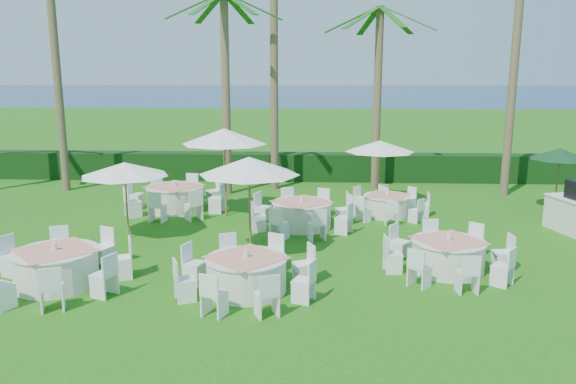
% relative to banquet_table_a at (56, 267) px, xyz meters
% --- Properties ---
extents(ground, '(120.00, 120.00, 0.00)m').
position_rel_banquet_table_a_xyz_m(ground, '(4.77, 0.85, -0.44)').
color(ground, '#21580F').
rests_on(ground, ground).
extents(hedge, '(34.00, 1.00, 1.20)m').
position_rel_banquet_table_a_xyz_m(hedge, '(4.77, 12.85, 0.16)').
color(hedge, black).
rests_on(hedge, ground).
extents(ocean, '(260.00, 260.00, 0.00)m').
position_rel_banquet_table_a_xyz_m(ocean, '(4.77, 102.85, -0.44)').
color(ocean, '#061844').
rests_on(ocean, ground).
extents(banquet_table_a, '(3.26, 3.26, 1.00)m').
position_rel_banquet_table_a_xyz_m(banquet_table_a, '(0.00, 0.00, 0.00)').
color(banquet_table_a, silver).
rests_on(banquet_table_a, ground).
extents(banquet_table_b, '(3.10, 3.10, 0.96)m').
position_rel_banquet_table_a_xyz_m(banquet_table_b, '(4.38, -0.17, -0.02)').
color(banquet_table_b, silver).
rests_on(banquet_table_b, ground).
extents(banquet_table_c, '(3.15, 3.15, 0.95)m').
position_rel_banquet_table_a_xyz_m(banquet_table_c, '(9.13, 1.35, -0.03)').
color(banquet_table_c, silver).
rests_on(banquet_table_c, ground).
extents(banquet_table_d, '(3.53, 3.53, 1.05)m').
position_rel_banquet_table_a_xyz_m(banquet_table_d, '(1.00, 7.05, 0.02)').
color(banquet_table_d, silver).
rests_on(banquet_table_d, ground).
extents(banquet_table_e, '(3.23, 3.23, 0.99)m').
position_rel_banquet_table_a_xyz_m(banquet_table_e, '(5.48, 5.11, -0.01)').
color(banquet_table_e, silver).
rests_on(banquet_table_e, ground).
extents(banquet_table_f, '(2.77, 2.77, 0.86)m').
position_rel_banquet_table_a_xyz_m(banquet_table_f, '(8.32, 6.71, -0.07)').
color(banquet_table_f, silver).
rests_on(banquet_table_f, ground).
extents(umbrella_a, '(2.51, 2.51, 2.25)m').
position_rel_banquet_table_a_xyz_m(umbrella_a, '(0.44, 3.68, 1.61)').
color(umbrella_a, brown).
rests_on(umbrella_a, ground).
extents(umbrella_b, '(2.61, 2.61, 2.65)m').
position_rel_banquet_table_a_xyz_m(umbrella_b, '(4.19, 2.25, 1.98)').
color(umbrella_b, brown).
rests_on(umbrella_b, ground).
extents(umbrella_c, '(2.82, 2.82, 2.95)m').
position_rel_banquet_table_a_xyz_m(umbrella_c, '(2.89, 6.40, 2.25)').
color(umbrella_c, brown).
rests_on(umbrella_c, ground).
extents(umbrella_d, '(2.50, 2.50, 2.35)m').
position_rel_banquet_table_a_xyz_m(umbrella_d, '(8.20, 8.34, 1.70)').
color(umbrella_d, brown).
rests_on(umbrella_d, ground).
extents(umbrella_green, '(1.95, 1.95, 2.23)m').
position_rel_banquet_table_a_xyz_m(umbrella_green, '(14.19, 7.47, 1.59)').
color(umbrella_green, brown).
rests_on(umbrella_green, ground).
extents(palm_a, '(4.15, 4.40, 11.81)m').
position_rel_banquet_table_a_xyz_m(palm_a, '(-4.30, 10.21, 5.95)').
color(palm_a, brown).
rests_on(palm_a, ground).
extents(palm_b, '(4.39, 4.20, 7.66)m').
position_rel_banquet_table_a_xyz_m(palm_b, '(2.42, 9.91, 3.83)').
color(palm_b, brown).
rests_on(palm_b, ground).
extents(palm_c, '(4.40, 4.15, 11.66)m').
position_rel_banquet_table_a_xyz_m(palm_c, '(4.21, 10.95, 5.87)').
color(palm_c, brown).
rests_on(palm_c, ground).
extents(palm_d, '(4.35, 4.29, 7.30)m').
position_rel_banquet_table_a_xyz_m(palm_d, '(8.37, 11.23, 3.64)').
color(palm_d, brown).
rests_on(palm_d, ground).
extents(palm_e, '(4.19, 4.39, 10.35)m').
position_rel_banquet_table_a_xyz_m(palm_e, '(13.34, 10.17, 5.21)').
color(palm_e, brown).
rests_on(palm_e, ground).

